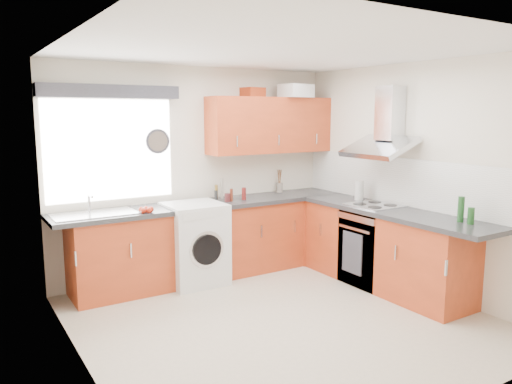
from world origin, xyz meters
TOP-DOWN VIEW (x-y plane):
  - ground_plane at (0.00, 0.00)m, footprint 3.60×3.60m
  - ceiling at (0.00, 0.00)m, footprint 3.60×3.60m
  - wall_back at (0.00, 1.80)m, footprint 3.60×0.02m
  - wall_front at (0.00, -1.80)m, footprint 3.60×0.02m
  - wall_left at (-1.80, 0.00)m, footprint 0.02×3.60m
  - wall_right at (1.80, 0.00)m, footprint 0.02×3.60m
  - window at (-1.05, 1.79)m, footprint 1.40×0.02m
  - window_blind at (-1.05, 1.70)m, footprint 1.50×0.18m
  - splashback at (1.79, 0.30)m, footprint 0.01×3.00m
  - base_cab_back at (-0.10, 1.51)m, footprint 3.00×0.58m
  - base_cab_corner at (1.50, 1.50)m, footprint 0.60×0.60m
  - base_cab_right at (1.51, 0.15)m, footprint 0.58×2.10m
  - worktop_back at (0.00, 1.50)m, footprint 3.60×0.62m
  - worktop_right at (1.50, 0.00)m, footprint 0.62×2.42m
  - sink at (-1.33, 1.50)m, footprint 0.84×0.46m
  - oven at (1.50, 0.30)m, footprint 0.56×0.58m
  - hob_plate at (1.50, 0.30)m, footprint 0.52×0.52m
  - extractor_hood at (1.60, 0.30)m, footprint 0.52×0.78m
  - upper_cabinets at (0.95, 1.62)m, footprint 1.70×0.35m
  - washing_machine at (-0.24, 1.40)m, footprint 0.64×0.62m
  - wall_clock at (-0.50, 1.78)m, footprint 0.29×0.04m
  - casserole at (1.27, 1.52)m, footprint 0.44×0.35m
  - storage_box at (0.74, 1.72)m, footprint 0.29×0.26m
  - utensil_pot at (1.15, 1.70)m, footprint 0.10×0.10m
  - kitchen_roll at (1.62, 0.68)m, footprint 0.12×0.12m
  - tomato_cluster at (-0.84, 1.30)m, footprint 0.16×0.16m
  - jar_0 at (0.11, 1.53)m, footprint 0.04×0.04m
  - jar_1 at (0.28, 1.69)m, footprint 0.04×0.04m
  - jar_2 at (0.19, 1.66)m, footprint 0.04×0.04m
  - jar_3 at (0.26, 1.42)m, footprint 0.04×0.04m
  - jar_4 at (0.21, 1.43)m, footprint 0.07×0.07m
  - jar_5 at (0.44, 1.43)m, footprint 0.05×0.05m
  - bottle_0 at (1.58, -0.75)m, footprint 0.06×0.06m
  - bottle_1 at (1.58, -0.87)m, footprint 0.06×0.06m

SIDE VIEW (x-z plane):
  - ground_plane at x=0.00m, z-range 0.00..0.00m
  - oven at x=1.50m, z-range 0.00..0.85m
  - base_cab_back at x=-0.10m, z-range 0.00..0.86m
  - base_cab_corner at x=1.50m, z-range 0.00..0.86m
  - base_cab_right at x=1.51m, z-range 0.00..0.86m
  - washing_machine at x=-0.24m, z-range 0.00..0.93m
  - worktop_back at x=0.00m, z-range 0.86..0.91m
  - worktop_right at x=1.50m, z-range 0.86..0.91m
  - hob_plate at x=1.50m, z-range 0.91..0.92m
  - tomato_cluster at x=-0.84m, z-range 0.91..0.97m
  - sink at x=-1.33m, z-range 0.90..1.00m
  - jar_4 at x=0.21m, z-range 0.91..1.01m
  - utensil_pot at x=1.15m, z-range 0.91..1.03m
  - jar_0 at x=0.11m, z-range 0.91..1.04m
  - jar_5 at x=0.44m, z-range 0.91..1.06m
  - jar_3 at x=0.26m, z-range 0.91..1.06m
  - bottle_1 at x=1.58m, z-range 0.91..1.07m
  - jar_2 at x=0.19m, z-range 0.91..1.08m
  - kitchen_roll at x=1.62m, z-range 0.91..1.15m
  - jar_1 at x=0.28m, z-range 0.91..1.16m
  - bottle_0 at x=1.58m, z-range 0.91..1.16m
  - splashback at x=1.79m, z-range 0.91..1.45m
  - wall_back at x=0.00m, z-range 0.00..2.50m
  - wall_front at x=0.00m, z-range 0.00..2.50m
  - wall_left at x=-1.80m, z-range 0.00..2.50m
  - wall_right at x=1.80m, z-range 0.00..2.50m
  - window at x=-1.05m, z-range 1.00..2.10m
  - wall_clock at x=-0.50m, z-range 1.49..1.77m
  - extractor_hood at x=1.60m, z-range 1.44..2.10m
  - upper_cabinets at x=0.95m, z-range 1.45..2.15m
  - window_blind at x=-1.05m, z-range 2.11..2.25m
  - storage_box at x=0.74m, z-range 2.15..2.27m
  - casserole at x=1.27m, z-range 2.15..2.31m
  - ceiling at x=0.00m, z-range 2.49..2.51m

